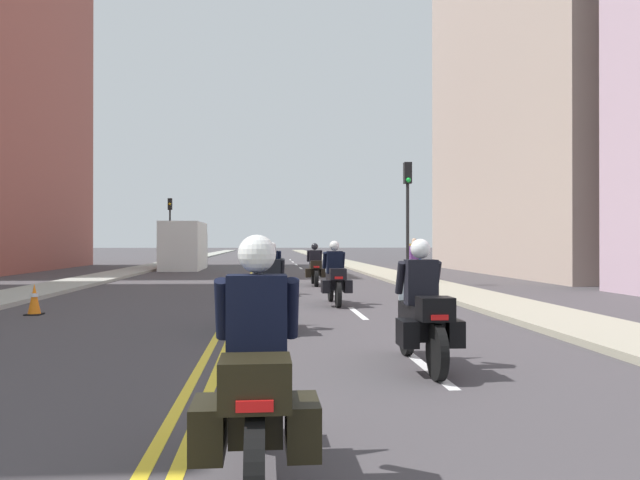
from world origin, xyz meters
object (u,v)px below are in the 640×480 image
Objects in this scene: pedestrian_0 at (414,258)px; traffic_light_far at (170,219)px; motorcycle_0 at (257,385)px; motorcycle_2 at (270,296)px; motorcycle_4 at (272,273)px; parked_truck at (185,248)px; traffic_light_near at (408,201)px; motorcycle_3 at (335,279)px; motorcycle_5 at (315,268)px; traffic_cone_0 at (34,299)px; motorcycle_1 at (423,315)px; pedestrian_1 at (414,260)px.

traffic_light_far is at bearing -6.43° from pedestrian_0.
motorcycle_0 is 1.02× the size of motorcycle_2.
parked_truck reaches higher than motorcycle_4.
motorcycle_4 is 0.47× the size of traffic_light_near.
motorcycle_3 is 22.21m from parked_truck.
motorcycle_4 reaches higher than motorcycle_5.
traffic_cone_0 is at bearing 90.75° from pedestrian_0.
motorcycle_2 is 1.22× the size of pedestrian_0.
traffic_cone_0 is 22.72m from parked_truck.
traffic_cone_0 is 16.84m from pedestrian_0.
motorcycle_1 is 14.99m from motorcycle_5.
parked_truck is (-11.18, 11.35, 0.40)m from pedestrian_1.
motorcycle_3 is 0.35× the size of parked_truck.
motorcycle_4 is at bearing -73.78° from traffic_light_far.
traffic_cone_0 is at bearing -86.86° from traffic_light_far.
pedestrian_1 is at bearing -52.64° from traffic_light_far.
traffic_light_far is at bearing 99.57° from motorcycle_0.
motorcycle_5 is at bearing -64.49° from parked_truck.
motorcycle_3 is at bearing 110.57° from pedestrian_0.
motorcycle_5 is (-0.22, 14.99, -0.04)m from motorcycle_1.
motorcycle_3 reaches higher than motorcycle_2.
traffic_light_far is (-6.78, 31.16, 2.59)m from motorcycle_2.
motorcycle_5 is (1.73, 11.44, 0.00)m from motorcycle_2.
pedestrian_0 is (6.31, 7.43, 0.26)m from motorcycle_4.
motorcycle_3 is 10.81m from pedestrian_1.
motorcycle_1 is 0.35× the size of parked_truck.
motorcycle_0 reaches higher than traffic_cone_0.
motorcycle_2 reaches higher than traffic_cone_0.
traffic_light_far is 21.00m from pedestrian_0.
traffic_light_near is at bearing -54.63° from parked_truck.
motorcycle_0 is at bearing -119.59° from motorcycle_1.
traffic_light_far reaches higher than parked_truck.
parked_truck is at bearing 115.65° from motorcycle_5.
motorcycle_0 is at bearing -81.50° from parked_truck.
parked_truck is at bearing 106.79° from motorcycle_4.
traffic_light_near is 17.71m from parked_truck.
pedestrian_1 is at bearing 120.86° from pedestrian_0.
parked_truck is at bearing 125.37° from traffic_light_near.
pedestrian_0 is (4.45, 18.52, 0.25)m from motorcycle_1.
pedestrian_1 is at bearing -45.42° from parked_truck.
parked_truck is (-4.98, 25.51, 0.64)m from motorcycle_2.
parked_truck is (1.80, -5.66, -1.95)m from traffic_light_far.
motorcycle_4 is 24.73m from traffic_light_far.
motorcycle_1 is 29.87m from parked_truck.
traffic_light_far reaches higher than pedestrian_1.
parked_truck reaches higher than pedestrian_1.
parked_truck is (-4.88, 32.64, 0.60)m from motorcycle_0.
traffic_light_near is (5.21, 11.15, 2.56)m from motorcycle_2.
pedestrian_0 is (4.71, 10.65, 0.25)m from motorcycle_3.
parked_truck is (-6.71, 14.06, 0.63)m from motorcycle_5.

